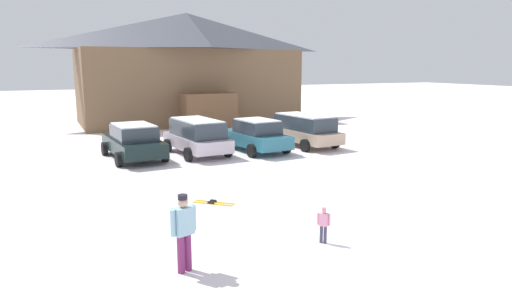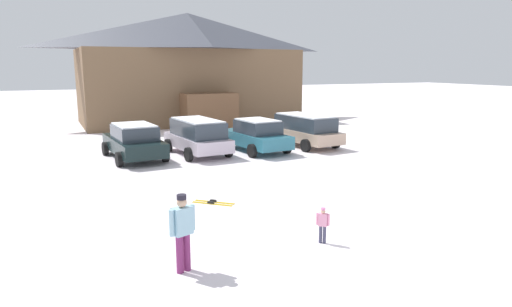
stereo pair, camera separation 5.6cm
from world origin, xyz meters
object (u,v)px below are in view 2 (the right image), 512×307
Objects in this scene: parked_teal_hatchback at (256,135)px; skier_child_in_pink_snowsuit at (323,223)px; parked_black_sedan at (134,141)px; pair_of_skis at (213,203)px; parked_silver_wagon at (197,136)px; parked_beige_suv at (304,129)px; skier_adult_in_blue_parka at (183,229)px; ski_lodge at (189,67)px.

skier_child_in_pink_snowsuit is at bearing -106.72° from parked_teal_hatchback.
parked_black_sedan is at bearing 173.92° from parked_teal_hatchback.
pair_of_skis is at bearing 108.04° from skier_child_in_pink_snowsuit.
parked_silver_wagon reaches higher than skier_child_in_pink_snowsuit.
parked_black_sedan reaches higher than parked_teal_hatchback.
parked_silver_wagon is 5.89m from parked_beige_suv.
skier_adult_in_blue_parka is 3.51m from skier_child_in_pink_snowsuit.
skier_adult_in_blue_parka is at bearing -120.73° from parked_teal_hatchback.
parked_black_sedan is 1.00× the size of parked_beige_suv.
parked_teal_hatchback reaches higher than skier_child_in_pink_snowsuit.
parked_silver_wagon is 0.94× the size of parked_beige_suv.
ski_lodge is at bearing 73.44° from skier_adult_in_blue_parka.
parked_beige_suv is (2.98, 0.36, 0.09)m from parked_teal_hatchback.
parked_beige_suv reaches higher than parked_teal_hatchback.
ski_lodge is at bearing 87.88° from parked_teal_hatchback.
parked_silver_wagon reaches higher than pair_of_skis.
ski_lodge is at bearing 63.47° from parked_black_sedan.
parked_black_sedan is (-6.37, -12.75, -3.25)m from ski_lodge.
skier_child_in_pink_snowsuit reaches higher than pair_of_skis.
parked_beige_suv reaches higher than skier_child_in_pink_snowsuit.
skier_child_in_pink_snowsuit is at bearing -92.73° from parked_silver_wagon.
skier_child_in_pink_snowsuit is (-6.46, -11.96, -0.40)m from parked_beige_suv.
parked_beige_suv is at bearing 50.55° from skier_adult_in_blue_parka.
parked_beige_suv is 5.42× the size of skier_child_in_pink_snowsuit.
ski_lodge reaches higher than pair_of_skis.
parked_black_sedan is 1.06× the size of parked_silver_wagon.
parked_silver_wagon is 2.72× the size of skier_adult_in_blue_parka.
parked_silver_wagon is at bearing 76.16° from pair_of_skis.
ski_lodge reaches higher than parked_teal_hatchback.
ski_lodge is 13.76m from parked_silver_wagon.
parked_silver_wagon is 3.87× the size of pair_of_skis.
parked_black_sedan is at bearing 97.28° from pair_of_skis.
pair_of_skis is (-1.36, 4.17, -0.48)m from skier_child_in_pink_snowsuit.
parked_beige_suv is 13.60m from skier_child_in_pink_snowsuit.
parked_silver_wagon is 8.13m from pair_of_skis.
ski_lodge is 3.38× the size of parked_black_sedan.
ski_lodge reaches higher than skier_adult_in_blue_parka.
skier_adult_in_blue_parka is at bearing -106.56° from ski_lodge.
skier_child_in_pink_snowsuit is at bearing -71.96° from pair_of_skis.
skier_child_in_pink_snowsuit is at bearing -118.37° from parked_beige_suv.
parked_beige_suv reaches higher than skier_adult_in_blue_parka.
ski_lodge is 25.54m from skier_child_in_pink_snowsuit.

